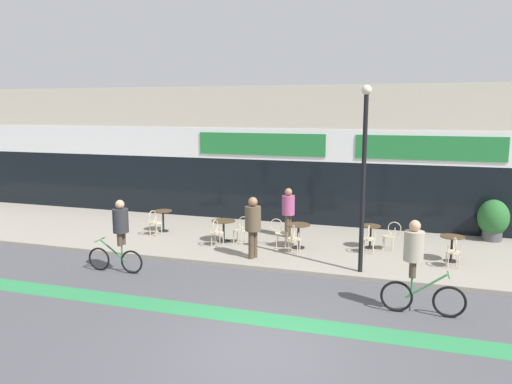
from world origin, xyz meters
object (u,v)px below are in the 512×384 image
at_px(cafe_chair_1_near, 216,231).
at_px(cafe_chair_3_side, 391,234).
at_px(bistro_table_1, 224,226).
at_px(bistro_table_2, 298,231).
at_px(planter_pot, 493,219).
at_px(cyclist_0, 416,262).
at_px(cafe_chair_0_near, 154,221).
at_px(pedestrian_near_end, 253,222).
at_px(lamp_post, 364,166).
at_px(pedestrian_far_end, 288,208).
at_px(cafe_chair_4_near, 454,250).
at_px(bistro_table_3, 371,232).
at_px(cafe_chair_2_side, 279,231).
at_px(cafe_chair_3_near, 369,237).
at_px(bistro_table_4, 452,244).
at_px(cafe_chair_1_side, 241,228).
at_px(bistro_table_0, 163,217).
at_px(cyclist_1, 119,231).
at_px(cafe_chair_2_near, 294,237).

xyz_separation_m(cafe_chair_1_near, cafe_chair_3_side, (5.31, 1.30, 0.00)).
bearing_deg(bistro_table_1, bistro_table_2, 0.19).
bearing_deg(planter_pot, cyclist_0, -109.72).
relative_size(cafe_chair_0_near, cyclist_0, 0.43).
distance_m(bistro_table_2, pedestrian_near_end, 1.86).
xyz_separation_m(lamp_post, pedestrian_far_end, (-2.77, 3.02, -1.87)).
distance_m(cafe_chair_4_near, pedestrian_near_end, 5.64).
bearing_deg(cafe_chair_4_near, planter_pot, -29.38).
bearing_deg(bistro_table_3, bistro_table_1, -171.76).
bearing_deg(cafe_chair_1_near, cafe_chair_2_side, -71.18).
bearing_deg(cafe_chair_3_near, cyclist_0, -162.54).
bearing_deg(pedestrian_near_end, bistro_table_4, 31.40).
distance_m(bistro_table_4, cafe_chair_1_side, 6.41).
bearing_deg(bistro_table_2, pedestrian_near_end, -125.57).
distance_m(bistro_table_4, cafe_chair_0_near, 9.61).
relative_size(bistro_table_0, cyclist_1, 0.37).
relative_size(bistro_table_1, cyclist_1, 0.38).
height_order(cafe_chair_1_side, pedestrian_far_end, pedestrian_far_end).
height_order(cafe_chair_3_near, cafe_chair_3_side, same).
xyz_separation_m(cafe_chair_3_side, pedestrian_near_end, (-3.82, -2.11, 0.56)).
xyz_separation_m(cafe_chair_2_side, cafe_chair_4_near, (5.15, -0.65, 0.00)).
height_order(cafe_chair_4_near, lamp_post, lamp_post).
distance_m(bistro_table_4, cafe_chair_2_side, 5.14).
xyz_separation_m(bistro_table_1, planter_pot, (8.48, 2.87, 0.20)).
bearing_deg(cyclist_0, lamp_post, 121.80).
bearing_deg(cafe_chair_2_side, pedestrian_far_end, 85.23).
bearing_deg(cafe_chair_2_near, cafe_chair_2_side, 46.76).
distance_m(cafe_chair_1_near, cyclist_0, 6.91).
relative_size(bistro_table_1, cyclist_0, 0.37).
bearing_deg(cafe_chair_1_near, bistro_table_2, -75.33).
height_order(cafe_chair_1_near, cafe_chair_3_side, same).
xyz_separation_m(bistro_table_1, pedestrian_far_end, (1.87, 1.28, 0.48)).
bearing_deg(planter_pot, cafe_chair_4_near, -112.19).
height_order(bistro_table_2, cafe_chair_3_near, cafe_chair_3_near).
distance_m(bistro_table_2, cyclist_0, 5.31).
xyz_separation_m(cafe_chair_1_near, cyclist_0, (6.04, -3.31, 0.56)).
bearing_deg(bistro_table_4, cafe_chair_3_near, 178.07).
height_order(bistro_table_1, cafe_chair_3_side, cafe_chair_3_side).
bearing_deg(cafe_chair_3_near, bistro_table_0, 84.12).
bearing_deg(lamp_post, bistro_table_0, 161.77).
xyz_separation_m(bistro_table_1, cafe_chair_1_near, (-0.00, -0.63, 0.00)).
height_order(lamp_post, cyclist_1, lamp_post).
bearing_deg(cafe_chair_0_near, cafe_chair_1_side, -81.88).
bearing_deg(cafe_chair_1_near, cafe_chair_3_side, -75.69).
bearing_deg(bistro_table_2, cafe_chair_4_near, -8.30).
distance_m(cafe_chair_0_near, cafe_chair_2_side, 4.47).
distance_m(bistro_table_2, cafe_chair_1_near, 2.60).
bearing_deg(cafe_chair_3_near, cafe_chair_2_side, 89.76).
bearing_deg(cafe_chair_4_near, bistro_table_2, 74.52).
bearing_deg(bistro_table_0, cyclist_0, -27.93).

